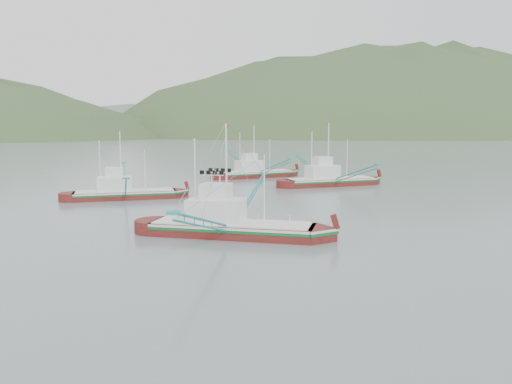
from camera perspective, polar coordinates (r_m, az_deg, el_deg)
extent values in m
plane|color=slate|center=(41.78, 1.57, -5.43)|extent=(1200.00, 1200.00, 0.00)
cube|color=#53110D|center=(42.96, -2.74, -4.81)|extent=(14.39, 9.21, 1.88)
cube|color=silver|center=(42.80, -2.75, -3.77)|extent=(14.16, 9.16, 0.21)
cube|color=#0D6127|center=(42.85, -2.75, -4.08)|extent=(14.17, 9.18, 0.21)
cube|color=silver|center=(42.76, -2.75, -3.52)|extent=(13.67, 8.75, 0.11)
cube|color=silver|center=(42.99, -4.57, -2.14)|extent=(5.52, 4.67, 2.07)
cube|color=silver|center=(42.74, -4.59, 0.09)|extent=(3.08, 2.89, 1.32)
cylinder|color=white|center=(42.29, -3.40, 2.08)|extent=(0.15, 0.15, 8.45)
cylinder|color=white|center=(43.24, -6.97, 1.31)|extent=(0.13, 0.13, 7.19)
cylinder|color=white|center=(41.61, 0.95, 0.24)|extent=(0.11, 0.11, 5.92)
cube|color=#53110D|center=(79.60, 8.50, 0.86)|extent=(14.86, 6.06, 1.92)
cube|color=silver|center=(79.51, 8.52, 1.45)|extent=(14.59, 6.10, 0.21)
cube|color=#0D6127|center=(79.53, 8.51, 1.28)|extent=(14.59, 6.11, 0.21)
cube|color=silver|center=(79.49, 8.52, 1.59)|extent=(14.12, 5.76, 0.12)
cube|color=silver|center=(78.71, 7.61, 2.28)|extent=(5.23, 3.80, 2.12)
cube|color=silver|center=(78.57, 7.63, 3.54)|extent=(2.80, 2.48, 1.35)
cylinder|color=white|center=(78.93, 8.27, 4.67)|extent=(0.15, 0.15, 8.66)
cylinder|color=white|center=(77.64, 6.38, 4.17)|extent=(0.13, 0.13, 7.36)
cylinder|color=white|center=(80.65, 10.37, 3.76)|extent=(0.12, 0.12, 6.06)
cube|color=#53110D|center=(66.70, -14.69, -0.62)|extent=(13.09, 4.43, 1.71)
cube|color=silver|center=(66.61, -14.71, 0.00)|extent=(12.84, 4.48, 0.19)
cube|color=#0D6127|center=(66.63, -14.71, -0.18)|extent=(12.84, 4.49, 0.19)
cube|color=silver|center=(66.58, -14.72, 0.15)|extent=(12.44, 4.21, 0.10)
cube|color=silver|center=(66.47, -15.85, 0.88)|extent=(4.49, 3.07, 1.89)
cube|color=silver|center=(66.32, -15.90, 2.21)|extent=(2.37, 2.06, 1.20)
cylinder|color=white|center=(66.21, -15.20, 3.41)|extent=(0.14, 0.14, 7.72)
cylinder|color=white|center=(66.29, -17.41, 2.83)|extent=(0.12, 0.12, 6.56)
cylinder|color=white|center=(66.38, -12.57, 2.50)|extent=(0.10, 0.10, 5.40)
cube|color=#53110D|center=(91.23, 0.03, 1.79)|extent=(14.42, 7.24, 1.86)
cube|color=silver|center=(91.16, 0.03, 2.29)|extent=(14.17, 7.24, 0.20)
cube|color=#0D6127|center=(91.18, 0.03, 2.14)|extent=(14.18, 7.26, 0.20)
cube|color=silver|center=(91.14, 0.03, 2.40)|extent=(13.70, 6.88, 0.11)
cube|color=silver|center=(90.45, -0.77, 2.98)|extent=(5.26, 4.09, 2.04)
cube|color=silver|center=(90.33, -0.77, 4.04)|extent=(2.87, 2.61, 1.30)
cylinder|color=white|center=(90.66, -0.24, 5.00)|extent=(0.15, 0.15, 8.36)
cylinder|color=white|center=(89.50, -1.85, 4.56)|extent=(0.13, 0.13, 7.11)
cylinder|color=white|center=(92.19, 1.59, 4.26)|extent=(0.11, 0.11, 5.85)
ellipsoid|color=#344D28|center=(531.67, 17.04, 6.25)|extent=(684.00, 432.00, 306.00)
ellipsoid|color=slate|center=(601.06, -7.32, 6.64)|extent=(960.00, 400.00, 240.00)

